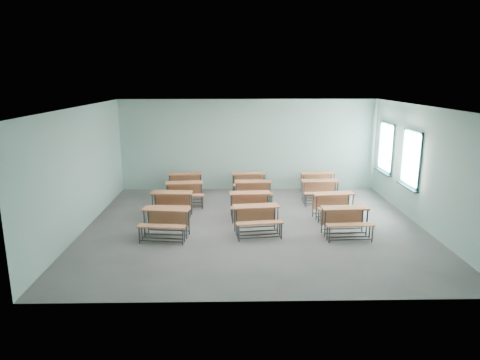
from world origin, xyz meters
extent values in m
cube|color=slate|center=(0.00, 0.00, -0.01)|extent=(9.00, 8.00, 0.02)
cube|color=white|center=(0.00, 0.00, 3.21)|extent=(9.00, 8.00, 0.02)
cube|color=#9DC5BA|center=(0.00, 4.01, 1.60)|extent=(9.00, 0.02, 3.20)
cube|color=#9DC5BA|center=(0.00, -4.01, 1.60)|extent=(9.00, 0.02, 3.20)
cube|color=#9DC5BA|center=(-4.51, 0.00, 1.60)|extent=(0.02, 8.00, 3.20)
cube|color=#9DC5BA|center=(4.51, 0.00, 1.60)|extent=(0.02, 8.00, 3.20)
cube|color=#194748|center=(4.47, 2.80, 0.93)|extent=(0.06, 1.20, 0.06)
cube|color=#194748|center=(4.47, 2.80, 2.47)|extent=(0.06, 1.20, 0.06)
cube|color=#194748|center=(4.47, 2.23, 1.70)|extent=(0.06, 0.06, 1.60)
cube|color=#194748|center=(4.47, 3.37, 1.70)|extent=(0.06, 0.06, 1.60)
cube|color=#194748|center=(4.47, 2.80, 1.70)|extent=(0.04, 0.04, 1.48)
cube|color=#194748|center=(4.47, 2.80, 1.70)|extent=(0.04, 1.08, 0.04)
cube|color=#194748|center=(4.43, 2.80, 0.87)|extent=(0.14, 1.28, 0.04)
cube|color=white|center=(4.50, 2.80, 1.70)|extent=(0.01, 1.08, 1.48)
cube|color=#194748|center=(4.47, 0.80, 0.93)|extent=(0.06, 1.20, 0.06)
cube|color=#194748|center=(4.47, 0.80, 2.47)|extent=(0.06, 1.20, 0.06)
cube|color=#194748|center=(4.47, 0.23, 1.70)|extent=(0.06, 0.06, 1.60)
cube|color=#194748|center=(4.47, 1.37, 1.70)|extent=(0.06, 0.06, 1.60)
cube|color=#194748|center=(4.47, 0.80, 1.70)|extent=(0.04, 0.04, 1.48)
cube|color=#194748|center=(4.47, 0.80, 1.70)|extent=(0.04, 1.08, 0.04)
cube|color=#194748|center=(4.43, 0.80, 0.87)|extent=(0.14, 1.28, 0.04)
cube|color=white|center=(4.50, 0.80, 1.70)|extent=(0.01, 1.08, 1.48)
cube|color=#BF6D45|center=(-2.24, -0.69, 0.71)|extent=(1.21, 0.53, 0.04)
cube|color=#BF6D45|center=(-2.22, -0.51, 0.41)|extent=(1.10, 0.16, 0.40)
cylinder|color=#3C3F42|center=(-2.79, -0.77, 0.35)|extent=(0.04, 0.04, 0.69)
cylinder|color=#3C3F42|center=(-1.73, -0.91, 0.35)|extent=(0.04, 0.04, 0.69)
cylinder|color=#3C3F42|center=(-2.75, -0.47, 0.35)|extent=(0.04, 0.04, 0.69)
cylinder|color=#3C3F42|center=(-1.69, -0.60, 0.35)|extent=(0.04, 0.04, 0.69)
cube|color=#3C3F42|center=(-2.26, -0.84, 0.10)|extent=(1.06, 0.16, 0.03)
cube|color=#3C3F42|center=(-2.22, -0.53, 0.10)|extent=(1.06, 0.16, 0.03)
cube|color=#BF6D45|center=(-2.30, -1.15, 0.42)|extent=(1.19, 0.39, 0.03)
cylinder|color=#3C3F42|center=(-2.84, -1.18, 0.20)|extent=(0.04, 0.04, 0.40)
cylinder|color=#3C3F42|center=(-1.78, -1.31, 0.20)|extent=(0.04, 0.04, 0.40)
cylinder|color=#3C3F42|center=(-2.82, -0.99, 0.20)|extent=(0.04, 0.04, 0.40)
cylinder|color=#3C3F42|center=(-1.76, -1.13, 0.20)|extent=(0.04, 0.04, 0.40)
cube|color=#3C3F42|center=(-2.31, -1.24, 0.08)|extent=(1.06, 0.16, 0.03)
cube|color=#3C3F42|center=(-2.29, -1.06, 0.08)|extent=(1.06, 0.16, 0.03)
cube|color=#BF6D45|center=(0.02, -0.49, 0.71)|extent=(1.21, 0.54, 0.04)
cube|color=#BF6D45|center=(0.00, -0.31, 0.41)|extent=(1.10, 0.17, 0.40)
cylinder|color=#3C3F42|center=(-0.48, -0.71, 0.35)|extent=(0.04, 0.04, 0.69)
cylinder|color=#3C3F42|center=(0.58, -0.57, 0.35)|extent=(0.04, 0.04, 0.69)
cylinder|color=#3C3F42|center=(-0.53, -0.40, 0.35)|extent=(0.04, 0.04, 0.69)
cylinder|color=#3C3F42|center=(0.53, -0.26, 0.35)|extent=(0.04, 0.04, 0.69)
cube|color=#3C3F42|center=(0.05, -0.64, 0.10)|extent=(1.06, 0.17, 0.03)
cube|color=#3C3F42|center=(0.00, -0.33, 0.10)|extent=(1.06, 0.17, 0.03)
cube|color=#BF6D45|center=(0.09, -0.95, 0.42)|extent=(1.19, 0.40, 0.03)
cylinder|color=#3C3F42|center=(-0.43, -1.11, 0.20)|extent=(0.04, 0.04, 0.40)
cylinder|color=#3C3F42|center=(0.63, -0.97, 0.20)|extent=(0.04, 0.04, 0.40)
cylinder|color=#3C3F42|center=(-0.45, -0.93, 0.20)|extent=(0.04, 0.04, 0.40)
cylinder|color=#3C3F42|center=(0.61, -0.78, 0.20)|extent=(0.04, 0.04, 0.40)
cube|color=#3C3F42|center=(0.10, -1.04, 0.08)|extent=(1.06, 0.17, 0.03)
cube|color=#3C3F42|center=(0.08, -0.86, 0.08)|extent=(1.06, 0.17, 0.03)
cube|color=#BF6D45|center=(2.26, -0.67, 0.71)|extent=(1.18, 0.45, 0.04)
cube|color=#BF6D45|center=(2.25, -0.50, 0.41)|extent=(1.11, 0.08, 0.40)
cylinder|color=#3C3F42|center=(1.74, -0.86, 0.35)|extent=(0.04, 0.04, 0.69)
cylinder|color=#3C3F42|center=(2.80, -0.80, 0.35)|extent=(0.04, 0.04, 0.69)
cylinder|color=#3C3F42|center=(1.72, -0.55, 0.35)|extent=(0.04, 0.04, 0.69)
cylinder|color=#3C3F42|center=(2.79, -0.49, 0.35)|extent=(0.04, 0.04, 0.69)
cube|color=#3C3F42|center=(2.27, -0.83, 0.10)|extent=(1.07, 0.08, 0.03)
cube|color=#3C3F42|center=(2.25, -0.52, 0.10)|extent=(1.07, 0.08, 0.03)
cube|color=#BF6D45|center=(2.29, -1.14, 0.42)|extent=(1.18, 0.30, 0.03)
cylinder|color=#3C3F42|center=(1.76, -1.26, 0.20)|extent=(0.04, 0.04, 0.40)
cylinder|color=#3C3F42|center=(2.82, -1.21, 0.20)|extent=(0.04, 0.04, 0.40)
cylinder|color=#3C3F42|center=(1.75, -1.08, 0.20)|extent=(0.04, 0.04, 0.40)
cylinder|color=#3C3F42|center=(2.82, -1.02, 0.20)|extent=(0.04, 0.04, 0.40)
cube|color=#3C3F42|center=(2.29, -1.23, 0.08)|extent=(1.07, 0.08, 0.03)
cube|color=#3C3F42|center=(2.28, -1.05, 0.08)|extent=(1.07, 0.08, 0.03)
cube|color=#BF6D45|center=(-2.32, 0.91, 0.71)|extent=(1.19, 0.46, 0.04)
cube|color=#BF6D45|center=(-2.31, 1.09, 0.41)|extent=(1.11, 0.09, 0.40)
cylinder|color=#3C3F42|center=(-2.86, 0.79, 0.35)|extent=(0.04, 0.04, 0.69)
cylinder|color=#3C3F42|center=(-1.79, 0.72, 0.35)|extent=(0.04, 0.04, 0.69)
cylinder|color=#3C3F42|center=(-2.84, 1.10, 0.35)|extent=(0.04, 0.04, 0.69)
cylinder|color=#3C3F42|center=(-1.77, 1.03, 0.35)|extent=(0.04, 0.04, 0.69)
cube|color=#3C3F42|center=(-2.33, 0.75, 0.10)|extent=(1.07, 0.09, 0.03)
cube|color=#3C3F42|center=(-2.31, 1.06, 0.10)|extent=(1.07, 0.09, 0.03)
cube|color=#BF6D45|center=(-2.35, 0.44, 0.42)|extent=(1.18, 0.31, 0.03)
cylinder|color=#3C3F42|center=(-2.89, 0.38, 0.20)|extent=(0.04, 0.04, 0.40)
cylinder|color=#3C3F42|center=(-1.82, 0.32, 0.20)|extent=(0.04, 0.04, 0.40)
cylinder|color=#3C3F42|center=(-2.87, 0.57, 0.20)|extent=(0.04, 0.04, 0.40)
cylinder|color=#3C3F42|center=(-1.81, 0.50, 0.20)|extent=(0.04, 0.04, 0.40)
cube|color=#3C3F42|center=(-2.35, 0.35, 0.08)|extent=(1.07, 0.09, 0.03)
cube|color=#3C3F42|center=(-2.34, 0.53, 0.08)|extent=(1.07, 0.09, 0.03)
cube|color=#BF6D45|center=(-0.08, 0.81, 0.71)|extent=(1.19, 0.45, 0.04)
cube|color=#BF6D45|center=(-0.09, 0.99, 0.41)|extent=(1.11, 0.08, 0.40)
cylinder|color=#3C3F42|center=(-0.60, 0.63, 0.35)|extent=(0.04, 0.04, 0.69)
cylinder|color=#3C3F42|center=(0.47, 0.69, 0.35)|extent=(0.04, 0.04, 0.69)
cylinder|color=#3C3F42|center=(-0.62, 0.94, 0.35)|extent=(0.04, 0.04, 0.69)
cylinder|color=#3C3F42|center=(0.45, 1.00, 0.35)|extent=(0.04, 0.04, 0.69)
cube|color=#3C3F42|center=(-0.07, 0.66, 0.10)|extent=(1.07, 0.09, 0.03)
cube|color=#3C3F42|center=(-0.08, 0.97, 0.10)|extent=(1.07, 0.09, 0.03)
cube|color=#BF6D45|center=(-0.05, 0.35, 0.42)|extent=(1.18, 0.31, 0.03)
cylinder|color=#3C3F42|center=(-0.58, 0.23, 0.20)|extent=(0.04, 0.04, 0.40)
cylinder|color=#3C3F42|center=(0.49, 0.29, 0.20)|extent=(0.04, 0.04, 0.40)
cylinder|color=#3C3F42|center=(-0.59, 0.41, 0.20)|extent=(0.04, 0.04, 0.40)
cylinder|color=#3C3F42|center=(0.48, 0.47, 0.20)|extent=(0.04, 0.04, 0.40)
cube|color=#3C3F42|center=(-0.04, 0.26, 0.08)|extent=(1.07, 0.09, 0.03)
cube|color=#3C3F42|center=(-0.05, 0.44, 0.08)|extent=(1.07, 0.09, 0.03)
cube|color=#BF6D45|center=(2.29, 0.69, 0.71)|extent=(1.20, 0.53, 0.04)
cube|color=#BF6D45|center=(2.27, 0.87, 0.41)|extent=(1.10, 0.15, 0.40)
cylinder|color=#3C3F42|center=(1.78, 0.47, 0.35)|extent=(0.04, 0.04, 0.69)
cylinder|color=#3C3F42|center=(2.84, 0.60, 0.35)|extent=(0.04, 0.04, 0.69)
cylinder|color=#3C3F42|center=(1.74, 0.78, 0.35)|extent=(0.04, 0.04, 0.69)
cylinder|color=#3C3F42|center=(2.80, 0.91, 0.35)|extent=(0.04, 0.04, 0.69)
cube|color=#3C3F42|center=(2.31, 0.54, 0.10)|extent=(1.07, 0.16, 0.03)
cube|color=#3C3F42|center=(2.27, 0.84, 0.10)|extent=(1.07, 0.16, 0.03)
cube|color=#BF6D45|center=(2.34, 0.23, 0.42)|extent=(1.19, 0.38, 0.03)
cylinder|color=#3C3F42|center=(1.82, 0.07, 0.20)|extent=(0.04, 0.04, 0.40)
cylinder|color=#3C3F42|center=(2.89, 0.20, 0.20)|extent=(0.04, 0.04, 0.40)
cylinder|color=#3C3F42|center=(1.80, 0.25, 0.20)|extent=(0.04, 0.04, 0.40)
cylinder|color=#3C3F42|center=(2.86, 0.38, 0.20)|extent=(0.04, 0.04, 0.40)
cube|color=#3C3F42|center=(2.35, 0.13, 0.08)|extent=(1.07, 0.16, 0.03)
cube|color=#3C3F42|center=(2.33, 0.32, 0.08)|extent=(1.07, 0.16, 0.03)
cube|color=#BF6D45|center=(-2.08, 2.08, 0.71)|extent=(1.20, 0.51, 0.04)
cube|color=#BF6D45|center=(-2.10, 2.26, 0.41)|extent=(1.10, 0.14, 0.40)
cylinder|color=#3C3F42|center=(-2.60, 1.87, 0.35)|extent=(0.04, 0.04, 0.69)
cylinder|color=#3C3F42|center=(-1.54, 1.99, 0.35)|extent=(0.04, 0.04, 0.69)
cylinder|color=#3C3F42|center=(-2.63, 2.18, 0.35)|extent=(0.04, 0.04, 0.69)
cylinder|color=#3C3F42|center=(-1.57, 2.30, 0.35)|extent=(0.04, 0.04, 0.69)
cube|color=#3C3F42|center=(-2.07, 1.93, 0.10)|extent=(1.07, 0.14, 0.03)
cube|color=#3C3F42|center=(-2.10, 2.24, 0.10)|extent=(1.07, 0.14, 0.03)
cube|color=#BF6D45|center=(-2.03, 1.62, 0.42)|extent=(1.19, 0.37, 0.03)
cylinder|color=#3C3F42|center=(-2.56, 1.47, 0.20)|extent=(0.04, 0.04, 0.40)
cylinder|color=#3C3F42|center=(-1.49, 1.59, 0.20)|extent=(0.04, 0.04, 0.40)
cylinder|color=#3C3F42|center=(-2.58, 1.66, 0.20)|extent=(0.04, 0.04, 0.40)
cylinder|color=#3C3F42|center=(-1.51, 1.77, 0.20)|extent=(0.04, 0.04, 0.40)
cube|color=#3C3F42|center=(-2.02, 1.53, 0.08)|extent=(1.07, 0.14, 0.03)
cube|color=#3C3F42|center=(-2.04, 1.71, 0.08)|extent=(1.07, 0.14, 0.03)
cube|color=#BF6D45|center=(0.08, 2.18, 0.71)|extent=(1.17, 0.41, 0.04)
cube|color=#BF6D45|center=(0.08, 2.36, 0.41)|extent=(1.11, 0.04, 0.40)
cylinder|color=#3C3F42|center=(-0.45, 2.01, 0.35)|extent=(0.04, 0.04, 0.69)
cylinder|color=#3C3F42|center=(0.62, 2.03, 0.35)|extent=(0.04, 0.04, 0.69)
cylinder|color=#3C3F42|center=(-0.45, 2.32, 0.35)|extent=(0.04, 0.04, 0.69)
cylinder|color=#3C3F42|center=(0.62, 2.34, 0.35)|extent=(0.04, 0.04, 0.69)
cube|color=#3C3F42|center=(0.09, 2.02, 0.10)|extent=(1.07, 0.05, 0.03)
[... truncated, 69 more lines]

